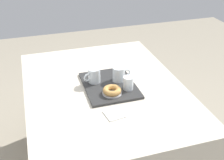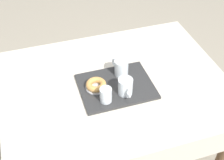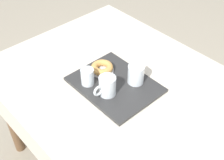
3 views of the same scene
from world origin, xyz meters
TOP-DOWN VIEW (x-y plane):
  - dining_table at (0.00, 0.00)m, footprint 1.30×1.00m
  - serving_tray at (0.01, 0.03)m, footprint 0.41×0.32m
  - tea_mug_left at (-0.02, 0.11)m, footprint 0.08×0.12m
  - tea_mug_right at (-0.05, -0.05)m, footprint 0.08×0.12m
  - water_glass_near at (0.09, 0.13)m, footprint 0.06×0.06m
  - donut_plate_left at (0.12, 0.02)m, footprint 0.12×0.12m
  - sugar_donut_left at (0.12, 0.02)m, footprint 0.11×0.11m
  - paper_napkin at (0.30, -0.03)m, footprint 0.12×0.12m

SIDE VIEW (x-z plane):
  - dining_table at x=0.00m, z-range 0.28..1.01m
  - paper_napkin at x=0.30m, z-range 0.74..0.74m
  - serving_tray at x=0.01m, z-range 0.74..0.75m
  - donut_plate_left at x=0.12m, z-range 0.75..0.76m
  - sugar_donut_left at x=0.12m, z-range 0.76..0.79m
  - water_glass_near at x=0.09m, z-range 0.75..0.83m
  - tea_mug_left at x=-0.02m, z-range 0.75..0.84m
  - tea_mug_right at x=-0.05m, z-range 0.75..0.84m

